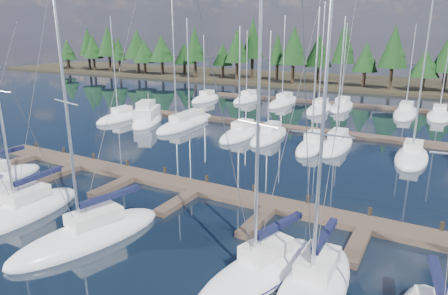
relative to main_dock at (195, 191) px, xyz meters
The scene contains 11 objects.
ground 12.65m from the main_dock, 90.00° to the left, with size 260.00×260.00×0.00m, color black.
far_shore 72.64m from the main_dock, 90.00° to the left, with size 220.00×30.00×0.60m, color #312A1B.
main_dock is the anchor object (origin of this frame).
back_docks 32.23m from the main_dock, 90.00° to the left, with size 50.00×21.80×0.40m.
front_sailboat_2 11.49m from the main_dock, 132.72° to the right, with size 3.03×8.63×14.85m.
front_sailboat_3 8.78m from the main_dock, 100.48° to the right, with size 5.15×9.63×14.62m.
front_sailboat_4 10.99m from the main_dock, 40.13° to the right, with size 4.99×8.85×13.97m.
front_sailboat_5 13.12m from the main_dock, 32.56° to the right, with size 2.84×8.21×13.76m.
back_sailboat_rows 27.85m from the main_dock, 89.35° to the left, with size 47.49×33.15×16.32m.
motor_yacht_left 25.49m from the main_dock, 137.26° to the left, with size 6.78×9.90×4.73m.
tree_line 63.22m from the main_dock, 90.78° to the left, with size 184.81×11.53×14.05m.
Camera 1 is at (15.09, -5.44, 11.48)m, focal length 32.00 mm.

